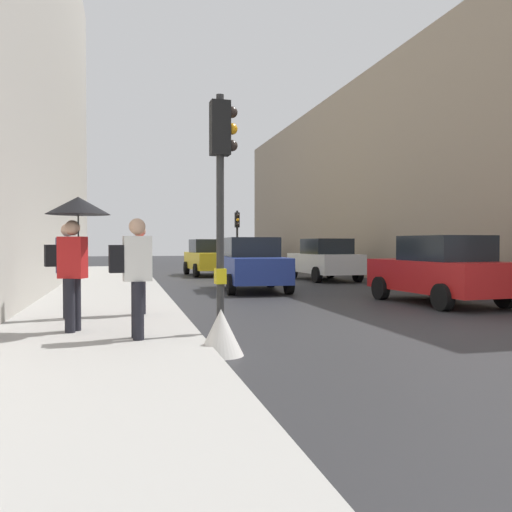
# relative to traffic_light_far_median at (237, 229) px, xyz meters

# --- Properties ---
(ground_plane) EXTENTS (120.00, 120.00, 0.00)m
(ground_plane) POSITION_rel_traffic_light_far_median_xyz_m (-0.27, -21.29, -2.34)
(ground_plane) COLOR #28282B
(sidewalk_kerb) EXTENTS (3.24, 40.00, 0.16)m
(sidewalk_kerb) POSITION_rel_traffic_light_far_median_xyz_m (-6.64, -15.29, -2.26)
(sidewalk_kerb) COLOR #A8A5A0
(sidewalk_kerb) RESTS_ON ground
(building_facade_right) EXTENTS (12.00, 35.99, 9.37)m
(building_facade_right) POSITION_rel_traffic_light_far_median_xyz_m (10.48, -3.51, 2.34)
(building_facade_right) COLOR gray
(building_facade_right) RESTS_ON ground
(traffic_light_far_median) EXTENTS (0.24, 0.43, 3.40)m
(traffic_light_far_median) POSITION_rel_traffic_light_far_median_xyz_m (0.00, 0.00, 0.00)
(traffic_light_far_median) COLOR #2D2D2D
(traffic_light_far_median) RESTS_ON ground
(traffic_light_near_left) EXTENTS (0.43, 0.25, 3.88)m
(traffic_light_near_left) POSITION_rel_traffic_light_far_median_xyz_m (-4.69, -21.48, 0.33)
(traffic_light_near_left) COLOR #2D2D2D
(traffic_light_near_left) RESTS_ON ground
(car_red_sedan) EXTENTS (2.27, 4.33, 1.76)m
(car_red_sedan) POSITION_rel_traffic_light_far_median_xyz_m (1.75, -17.38, -1.47)
(car_red_sedan) COLOR red
(car_red_sedan) RESTS_ON ground
(car_silver_hatchback) EXTENTS (2.17, 4.28, 1.76)m
(car_silver_hatchback) POSITION_rel_traffic_light_far_median_xyz_m (1.90, 4.85, -1.47)
(car_silver_hatchback) COLOR #BCBCC1
(car_silver_hatchback) RESTS_ON ground
(car_white_compact) EXTENTS (2.19, 4.29, 1.76)m
(car_white_compact) POSITION_rel_traffic_light_far_median_xyz_m (2.09, -8.18, -1.47)
(car_white_compact) COLOR silver
(car_white_compact) RESTS_ON ground
(car_yellow_taxi) EXTENTS (2.20, 4.29, 1.76)m
(car_yellow_taxi) POSITION_rel_traffic_light_far_median_xyz_m (-2.14, -3.57, -1.47)
(car_yellow_taxi) COLOR yellow
(car_yellow_taxi) RESTS_ON ground
(car_blue_van) EXTENTS (2.20, 4.29, 1.76)m
(car_blue_van) POSITION_rel_traffic_light_far_median_xyz_m (-2.06, -12.40, -1.47)
(car_blue_van) COLOR navy
(car_blue_van) RESTS_ON ground
(pedestrian_with_umbrella) EXTENTS (1.00, 1.00, 2.14)m
(pedestrian_with_umbrella) POSITION_rel_traffic_light_far_median_xyz_m (-6.91, -20.84, -0.50)
(pedestrian_with_umbrella) COLOR black
(pedestrian_with_umbrella) RESTS_ON sidewalk_kerb
(pedestrian_with_black_backpack) EXTENTS (0.62, 0.36, 1.77)m
(pedestrian_with_black_backpack) POSITION_rel_traffic_light_far_median_xyz_m (-6.04, -21.74, -1.18)
(pedestrian_with_black_backpack) COLOR black
(pedestrian_with_black_backpack) RESTS_ON sidewalk_kerb
(pedestrian_with_grey_backpack) EXTENTS (0.65, 0.40, 1.77)m
(pedestrian_with_grey_backpack) POSITION_rel_traffic_light_far_median_xyz_m (-7.24, -19.28, -1.18)
(pedestrian_with_grey_backpack) COLOR black
(pedestrian_with_grey_backpack) RESTS_ON sidewalk_kerb
(pedestrian_in_red_jacket) EXTENTS (0.47, 0.39, 1.77)m
(pedestrian_in_red_jacket) POSITION_rel_traffic_light_far_median_xyz_m (-5.88, -18.98, -1.21)
(pedestrian_in_red_jacket) COLOR black
(pedestrian_in_red_jacket) RESTS_ON sidewalk_kerb
(warning_sign_triangle) EXTENTS (0.64, 0.64, 0.65)m
(warning_sign_triangle) POSITION_rel_traffic_light_far_median_xyz_m (-4.88, -22.44, -2.02)
(warning_sign_triangle) COLOR silver
(warning_sign_triangle) RESTS_ON ground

